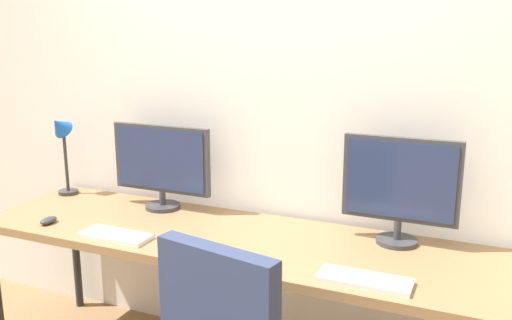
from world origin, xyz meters
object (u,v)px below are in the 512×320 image
(keyboard_left, at_px, (116,236))
(keyboard_right, at_px, (365,280))
(desk, at_px, (252,248))
(monitor_left, at_px, (161,163))
(desk_lamp, at_px, (61,139))
(computer_mouse, at_px, (48,220))
(monitor_right, at_px, (400,186))

(keyboard_left, bearing_deg, keyboard_right, 0.00)
(desk, bearing_deg, keyboard_right, -22.33)
(monitor_left, bearing_deg, keyboard_left, -84.83)
(desk, bearing_deg, desk_lamp, 171.11)
(keyboard_right, distance_m, computer_mouse, 1.53)
(monitor_left, distance_m, computer_mouse, 0.61)
(monitor_left, distance_m, monitor_right, 1.20)
(desk, height_order, computer_mouse, computer_mouse)
(keyboard_right, bearing_deg, keyboard_left, 180.00)
(desk, xyz_separation_m, keyboard_left, (-0.56, -0.23, 0.06))
(desk, relative_size, monitor_right, 5.39)
(monitor_left, distance_m, keyboard_left, 0.50)
(monitor_right, bearing_deg, computer_mouse, -164.98)
(monitor_left, bearing_deg, computer_mouse, -131.46)
(monitor_right, xyz_separation_m, keyboard_right, (-0.04, -0.44, -0.25))
(desk_lamp, height_order, computer_mouse, desk_lamp)
(monitor_left, relative_size, keyboard_right, 1.60)
(keyboard_right, bearing_deg, monitor_right, 84.83)
(desk, relative_size, keyboard_right, 7.75)
(desk_lamp, bearing_deg, monitor_left, 1.77)
(desk, height_order, monitor_right, monitor_right)
(monitor_right, distance_m, keyboard_left, 1.27)
(desk, distance_m, monitor_right, 0.71)
(desk, distance_m, monitor_left, 0.70)
(desk_lamp, xyz_separation_m, keyboard_left, (0.67, -0.42, -0.31))
(monitor_left, xyz_separation_m, keyboard_right, (1.16, -0.44, -0.23))
(desk, relative_size, desk_lamp, 5.69)
(keyboard_right, bearing_deg, desk, 157.67)
(monitor_left, height_order, monitor_right, monitor_right)
(desk, height_order, desk_lamp, desk_lamp)
(monitor_left, xyz_separation_m, keyboard_left, (0.04, -0.44, -0.23))
(monitor_left, bearing_deg, monitor_right, -0.00)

